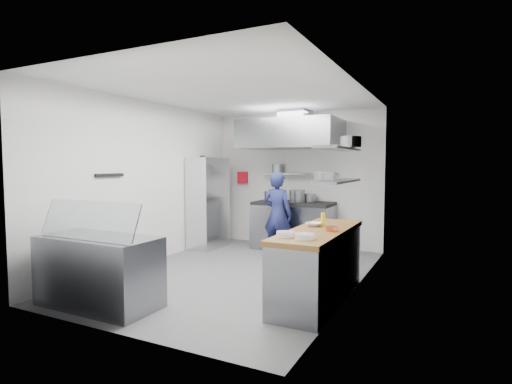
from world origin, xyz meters
The scene contains 35 objects.
floor centered at (0.00, 0.00, 0.00)m, with size 5.00×5.00×0.00m, color #4B4B4D.
ceiling centered at (0.00, 0.00, 2.80)m, with size 5.00×5.00×0.00m, color silver.
wall_back centered at (0.00, 2.50, 1.40)m, with size 3.60×0.02×2.80m, color white.
wall_front centered at (0.00, -2.50, 1.40)m, with size 3.60×0.02×2.80m, color white.
wall_left centered at (-1.80, 0.00, 1.40)m, with size 5.00×0.02×2.80m, color white.
wall_right centered at (1.80, 0.00, 1.40)m, with size 5.00×0.02×2.80m, color white.
gas_range centered at (0.10, 2.10, 0.45)m, with size 1.60×0.80×0.90m, color gray.
cooktop centered at (0.10, 2.10, 0.93)m, with size 1.57×0.78×0.06m, color black.
stock_pot_left centered at (-0.38, 2.07, 1.06)m, with size 0.28×0.28×0.20m, color slate.
stock_pot_mid centered at (0.17, 2.09, 1.08)m, with size 0.32×0.32×0.24m, color slate.
stock_pot_right centered at (0.37, 2.29, 1.04)m, with size 0.26×0.26×0.16m, color slate.
over_range_shelf centered at (0.10, 2.34, 1.52)m, with size 1.60×0.30×0.04m, color gray.
shelf_pot_a centered at (-0.36, 2.35, 1.63)m, with size 0.23×0.23×0.18m, color slate.
extractor_hood centered at (0.10, 1.93, 2.30)m, with size 1.90×1.15×0.55m, color gray.
hood_duct centered at (0.10, 2.15, 2.68)m, with size 0.55×0.55×0.24m, color slate.
red_firebox centered at (-1.25, 2.44, 1.42)m, with size 0.22×0.10×0.26m, color red.
chef centered at (0.05, 1.41, 0.78)m, with size 0.57×0.38×1.57m, color #191E4B.
wire_rack centered at (-1.53, 1.47, 0.93)m, with size 0.50×0.90×1.85m, color silver.
rack_bin_a centered at (-1.53, 1.12, 0.80)m, with size 0.15×0.18×0.16m, color white.
rack_bin_b centered at (-1.53, 1.50, 1.30)m, with size 0.13×0.17×0.15m, color yellow.
rack_jar centered at (-1.48, 1.21, 1.80)m, with size 0.11×0.11×0.18m, color black.
knife_strip centered at (-1.78, -0.90, 1.55)m, with size 0.04×0.55×0.05m, color black.
prep_counter_base centered at (1.48, -0.60, 0.42)m, with size 0.62×2.00×0.84m, color gray.
prep_counter_top centered at (1.48, -0.60, 0.87)m, with size 0.65×2.04×0.06m, color brown.
plate_stack_a centered at (1.54, -1.29, 0.93)m, with size 0.22×0.22×0.06m, color white.
plate_stack_b centered at (1.29, -1.27, 0.93)m, with size 0.20×0.20×0.06m, color white.
copper_pan centered at (1.66, -0.66, 0.93)m, with size 0.16×0.16×0.06m, color #BB5934.
squeeze_bottle centered at (1.46, -0.35, 0.99)m, with size 0.06×0.06×0.18m, color yellow.
mixing_bowl centered at (1.34, -0.39, 0.93)m, with size 0.20×0.20×0.05m, color white.
wall_shelf_lower centered at (1.64, -0.30, 1.50)m, with size 0.30×1.30×0.04m, color gray.
wall_shelf_upper centered at (1.64, -0.30, 1.92)m, with size 0.30×1.30×0.04m, color gray.
shelf_pot_c centered at (1.55, -0.68, 1.57)m, with size 0.23×0.23×0.10m, color slate.
shelf_pot_d centered at (1.76, -0.15, 2.01)m, with size 0.27×0.27×0.14m, color slate.
display_case centered at (-0.83, -2.00, 0.42)m, with size 1.50×0.70×0.85m, color gray.
display_glass centered at (-0.83, -2.12, 1.07)m, with size 1.47×0.02×0.45m, color silver.
Camera 1 is at (2.98, -5.40, 1.72)m, focal length 28.00 mm.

